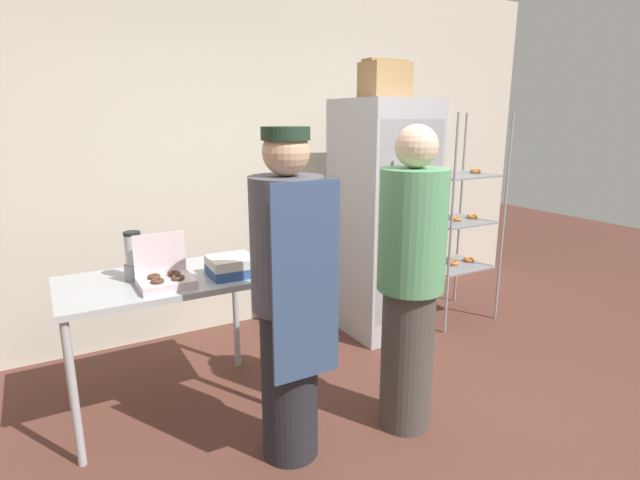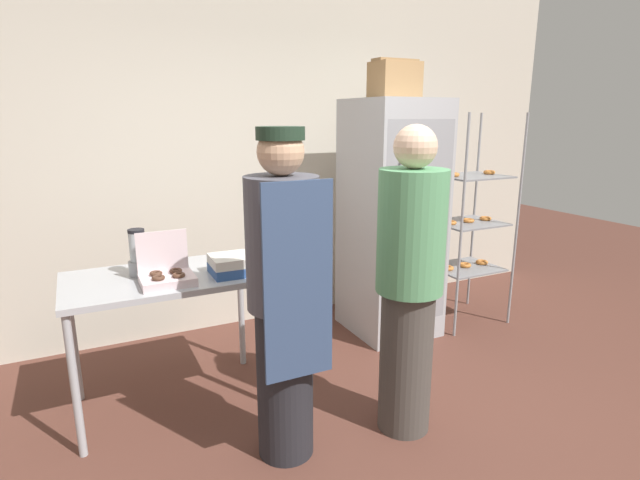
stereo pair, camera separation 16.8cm
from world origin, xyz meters
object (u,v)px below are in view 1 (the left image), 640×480
(baking_rack, at_px, (456,222))
(donut_box, at_px, (166,279))
(person_customer, at_px, (410,281))
(binder_stack, at_px, (231,266))
(refrigerator, at_px, (382,219))
(blender_pitcher, at_px, (134,258))
(person_baker, at_px, (289,296))
(cardboard_storage_box, at_px, (385,80))

(baking_rack, bearing_deg, donut_box, -171.13)
(donut_box, height_order, person_customer, person_customer)
(donut_box, xyz_separation_m, binder_stack, (0.39, 0.01, 0.01))
(refrigerator, xyz_separation_m, binder_stack, (-1.52, -0.52, -0.05))
(baking_rack, height_order, person_customer, baking_rack)
(blender_pitcher, distance_m, person_baker, 1.04)
(person_baker, bearing_deg, donut_box, 128.35)
(person_customer, bearing_deg, donut_box, 149.70)
(blender_pitcher, bearing_deg, baking_rack, 3.66)
(refrigerator, xyz_separation_m, blender_pitcher, (-2.04, -0.30, 0.02))
(refrigerator, bearing_deg, donut_box, -164.39)
(donut_box, xyz_separation_m, person_customer, (1.19, -0.70, -0.01))
(cardboard_storage_box, height_order, person_baker, cardboard_storage_box)
(refrigerator, bearing_deg, binder_stack, -161.07)
(refrigerator, bearing_deg, cardboard_storage_box, -165.49)
(refrigerator, distance_m, person_baker, 1.83)
(binder_stack, bearing_deg, baking_rack, 10.06)
(binder_stack, distance_m, person_baker, 0.62)
(binder_stack, distance_m, cardboard_storage_box, 1.96)
(binder_stack, xyz_separation_m, person_customer, (0.80, -0.71, -0.02))
(blender_pitcher, xyz_separation_m, binder_stack, (0.52, -0.22, -0.07))
(blender_pitcher, height_order, cardboard_storage_box, cardboard_storage_box)
(refrigerator, height_order, binder_stack, refrigerator)
(blender_pitcher, height_order, person_customer, person_customer)
(blender_pitcher, xyz_separation_m, person_customer, (1.32, -0.93, -0.09))
(refrigerator, xyz_separation_m, baking_rack, (0.72, -0.12, -0.08))
(donut_box, height_order, cardboard_storage_box, cardboard_storage_box)
(binder_stack, xyz_separation_m, cardboard_storage_box, (1.50, 0.52, 1.16))
(baking_rack, xyz_separation_m, donut_box, (-2.63, -0.41, 0.02))
(cardboard_storage_box, distance_m, person_baker, 2.15)
(binder_stack, bearing_deg, cardboard_storage_box, 18.99)
(blender_pitcher, bearing_deg, refrigerator, 8.38)
(baking_rack, distance_m, person_customer, 1.82)
(blender_pitcher, bearing_deg, donut_box, -62.20)
(refrigerator, relative_size, cardboard_storage_box, 5.46)
(baking_rack, height_order, binder_stack, baking_rack)
(baking_rack, bearing_deg, refrigerator, 170.31)
(refrigerator, distance_m, person_customer, 1.43)
(refrigerator, distance_m, binder_stack, 1.61)
(cardboard_storage_box, xyz_separation_m, person_baker, (-1.41, -1.13, -1.17))
(binder_stack, relative_size, person_customer, 0.15)
(refrigerator, height_order, donut_box, refrigerator)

